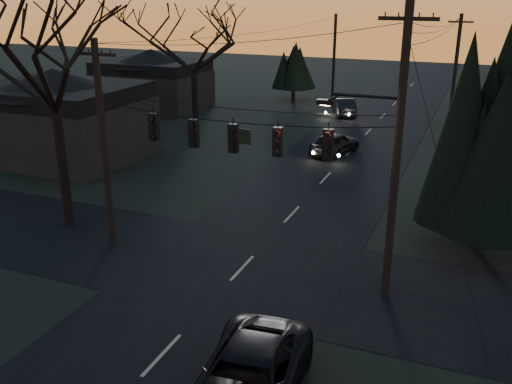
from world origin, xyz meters
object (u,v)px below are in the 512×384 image
at_px(utility_pole_left, 113,244).
at_px(sedan_oncoming_b, 344,107).
at_px(utility_pole_far_r, 449,127).
at_px(bare_tree_left, 50,62).
at_px(evergreen_right, 487,136).
at_px(utility_pole_far_l, 332,99).
at_px(suv_near, 247,382).
at_px(sedan_oncoming_a, 335,143).
at_px(utility_pole_right, 385,295).

xyz_separation_m(utility_pole_left, sedan_oncoming_b, (2.80, 29.24, 0.72)).
height_order(utility_pole_far_r, sedan_oncoming_b, utility_pole_far_r).
xyz_separation_m(utility_pole_left, utility_pole_far_r, (11.50, 28.00, 0.00)).
bearing_deg(bare_tree_left, utility_pole_left, -18.10).
bearing_deg(evergreen_right, utility_pole_far_l, 115.06).
distance_m(suv_near, sedan_oncoming_a, 24.48).
bearing_deg(utility_pole_far_r, bare_tree_left, -118.40).
distance_m(utility_pole_right, suv_near, 7.49).
distance_m(bare_tree_left, suv_near, 16.12).
distance_m(evergreen_right, sedan_oncoming_b, 26.47).
height_order(bare_tree_left, sedan_oncoming_a, bare_tree_left).
relative_size(utility_pole_right, utility_pole_far_l, 1.25).
bearing_deg(utility_pole_left, utility_pole_right, 0.00).
bearing_deg(utility_pole_left, evergreen_right, 21.83).
xyz_separation_m(bare_tree_left, evergreen_right, (17.27, 4.67, -2.62)).
relative_size(utility_pole_left, sedan_oncoming_a, 1.98).
distance_m(suv_near, sedan_oncoming_b, 36.89).
distance_m(utility_pole_right, utility_pole_far_r, 28.00).
bearing_deg(sedan_oncoming_a, utility_pole_far_l, -58.84).
bearing_deg(utility_pole_left, sedan_oncoming_b, 84.53).
bearing_deg(suv_near, evergreen_right, 62.83).
relative_size(utility_pole_left, evergreen_right, 1.03).
distance_m(utility_pole_left, sedan_oncoming_b, 29.38).
height_order(utility_pole_far_r, bare_tree_left, bare_tree_left).
xyz_separation_m(suv_near, sedan_oncoming_a, (-4.00, 24.15, -0.04)).
relative_size(utility_pole_right, utility_pole_far_r, 1.18).
height_order(utility_pole_right, sedan_oncoming_a, utility_pole_right).
relative_size(utility_pole_far_l, suv_near, 1.44).
bearing_deg(utility_pole_far_r, utility_pole_far_l, 145.18).
bearing_deg(suv_near, utility_pole_left, 136.52).
relative_size(utility_pole_left, sedan_oncoming_b, 1.94).
bearing_deg(utility_pole_far_r, suv_near, -93.75).
xyz_separation_m(evergreen_right, suv_near, (-4.98, -12.77, -3.95)).
distance_m(utility_pole_far_r, utility_pole_far_l, 14.01).
relative_size(bare_tree_left, suv_near, 1.89).
height_order(utility_pole_far_l, sedan_oncoming_a, utility_pole_far_l).
bearing_deg(utility_pole_right, utility_pole_left, 180.00).
height_order(utility_pole_far_l, bare_tree_left, bare_tree_left).
bearing_deg(bare_tree_left, evergreen_right, 15.12).
bearing_deg(utility_pole_far_r, utility_pole_left, -112.33).
relative_size(utility_pole_far_r, suv_near, 1.53).
bearing_deg(suv_near, utility_pole_right, 66.16).
xyz_separation_m(utility_pole_right, bare_tree_left, (-14.59, 1.01, 7.35)).
xyz_separation_m(utility_pole_right, utility_pole_left, (-11.50, 0.00, 0.00)).
xyz_separation_m(utility_pole_far_l, sedan_oncoming_b, (2.80, -6.76, 0.72)).
bearing_deg(sedan_oncoming_a, sedan_oncoming_b, -63.04).
bearing_deg(suv_near, utility_pole_far_l, 96.19).
bearing_deg(bare_tree_left, sedan_oncoming_a, 62.67).
height_order(bare_tree_left, evergreen_right, bare_tree_left).
height_order(bare_tree_left, sedan_oncoming_b, bare_tree_left).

